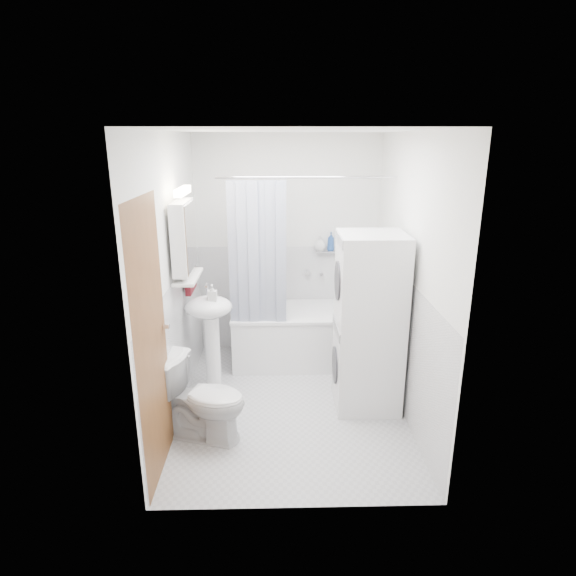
{
  "coord_description": "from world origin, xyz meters",
  "views": [
    {
      "loc": [
        -0.13,
        -3.91,
        2.34
      ],
      "look_at": [
        -0.03,
        0.15,
        1.08
      ],
      "focal_mm": 30.0,
      "sensor_mm": 36.0,
      "label": 1
    }
  ],
  "objects_px": {
    "toilet": "(204,399)",
    "bathtub": "(304,333)",
    "sink": "(210,322)",
    "washer_dryer": "(368,323)"
  },
  "relations": [
    {
      "from": "bathtub",
      "to": "sink",
      "type": "bearing_deg",
      "value": -146.3
    },
    {
      "from": "bathtub",
      "to": "sink",
      "type": "xyz_separation_m",
      "value": [
        -0.92,
        -0.62,
        0.38
      ]
    },
    {
      "from": "sink",
      "to": "bathtub",
      "type": "bearing_deg",
      "value": 33.7
    },
    {
      "from": "sink",
      "to": "washer_dryer",
      "type": "height_order",
      "value": "washer_dryer"
    },
    {
      "from": "toilet",
      "to": "bathtub",
      "type": "bearing_deg",
      "value": -15.34
    },
    {
      "from": "sink",
      "to": "toilet",
      "type": "distance_m",
      "value": 0.86
    },
    {
      "from": "toilet",
      "to": "sink",
      "type": "bearing_deg",
      "value": 19.64
    },
    {
      "from": "bathtub",
      "to": "sink",
      "type": "relative_size",
      "value": 1.48
    },
    {
      "from": "sink",
      "to": "toilet",
      "type": "height_order",
      "value": "sink"
    },
    {
      "from": "bathtub",
      "to": "toilet",
      "type": "xyz_separation_m",
      "value": [
        -0.89,
        -1.4,
        0.02
      ]
    }
  ]
}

